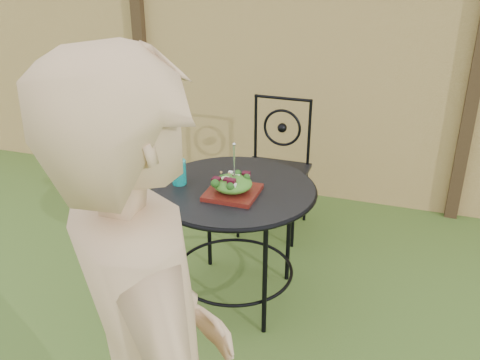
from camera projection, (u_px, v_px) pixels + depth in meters
The scene contains 7 objects.
fence at pixel (294, 81), 4.18m from camera, with size 8.00×0.12×1.90m.
patio_table at pixel (234, 210), 3.01m from camera, with size 0.92×0.92×0.72m.
patio_chair at pixel (276, 163), 3.82m from camera, with size 0.46×0.46×0.95m.
salad_plate at pixel (233, 192), 2.87m from camera, with size 0.27×0.27×0.02m, color #470A0F.
salad at pixel (233, 184), 2.84m from camera, with size 0.21×0.21×0.08m, color #235614.
fork at pixel (234, 161), 2.79m from camera, with size 0.01×0.01×0.18m, color silver.
drinking_glass at pixel (179, 172), 2.96m from camera, with size 0.08×0.08×0.14m, color #0C8D86.
Camera 1 is at (0.91, -1.84, 2.00)m, focal length 40.00 mm.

